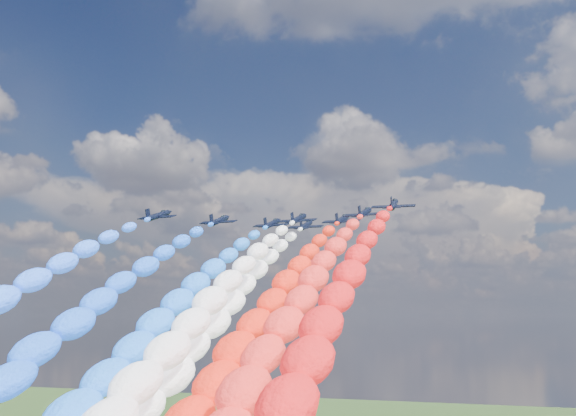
% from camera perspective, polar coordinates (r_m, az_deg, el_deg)
% --- Properties ---
extents(jet_0, '(9.69, 12.77, 6.18)m').
position_cam_1_polar(jet_0, '(159.28, -10.76, -0.62)').
color(jet_0, black).
extents(jet_1, '(9.29, 12.49, 6.18)m').
position_cam_1_polar(jet_1, '(165.48, -5.75, -1.04)').
color(jet_1, black).
extents(trail_1, '(6.77, 102.45, 53.14)m').
position_cam_1_polar(trail_1, '(117.82, -16.56, -9.61)').
color(trail_1, blue).
extents(jet_2, '(9.52, 12.65, 6.18)m').
position_cam_1_polar(jet_2, '(170.35, -1.35, -1.31)').
color(jet_2, black).
extents(trail_2, '(6.77, 102.45, 53.14)m').
position_cam_1_polar(trail_2, '(120.55, -9.96, -9.82)').
color(trail_2, blue).
extents(jet_3, '(9.39, 12.56, 6.18)m').
position_cam_1_polar(jet_3, '(161.93, 0.87, -0.91)').
color(jet_3, black).
extents(trail_3, '(6.77, 102.45, 53.14)m').
position_cam_1_polar(trail_3, '(111.21, -7.38, -9.96)').
color(trail_3, white).
extents(jet_4, '(9.07, 12.33, 6.18)m').
position_cam_1_polar(jet_4, '(173.57, 1.50, -1.45)').
color(jet_4, black).
extents(trail_4, '(6.77, 102.45, 53.14)m').
position_cam_1_polar(trail_4, '(122.61, -5.70, -9.89)').
color(trail_4, white).
extents(jet_5, '(9.48, 12.62, 6.18)m').
position_cam_1_polar(jet_5, '(163.49, 4.51, -0.96)').
color(jet_5, black).
extents(trail_5, '(6.77, 102.45, 53.14)m').
position_cam_1_polar(trail_5, '(111.46, -1.92, -10.03)').
color(trail_5, red).
extents(jet_6, '(9.57, 12.68, 6.18)m').
position_cam_1_polar(jet_6, '(153.25, 6.39, -0.40)').
color(jet_6, black).
extents(trail_6, '(6.77, 102.45, 53.14)m').
position_cam_1_polar(trail_6, '(100.60, 0.31, -10.15)').
color(trail_6, red).
extents(jet_7, '(9.76, 12.82, 6.18)m').
position_cam_1_polar(jet_7, '(142.66, 8.78, 0.28)').
color(jet_7, black).
extents(trail_7, '(6.77, 102.45, 53.14)m').
position_cam_1_polar(trail_7, '(89.32, 3.42, -10.28)').
color(trail_7, red).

